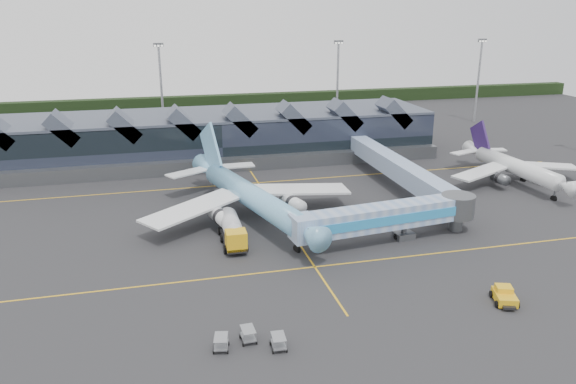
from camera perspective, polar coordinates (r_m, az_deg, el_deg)
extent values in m
plane|color=#272729|center=(77.02, 1.02, -5.09)|extent=(260.00, 260.00, 0.00)
cube|color=gold|center=(70.03, 2.73, -7.61)|extent=(120.00, 0.25, 0.01)
cube|color=gold|center=(102.64, -3.05, 0.95)|extent=(120.00, 0.25, 0.01)
cube|color=gold|center=(86.00, -0.72, -2.52)|extent=(0.25, 60.00, 0.01)
cube|color=black|center=(181.44, -8.16, 9.07)|extent=(260.00, 4.00, 4.00)
cube|color=black|center=(119.87, -7.31, 5.59)|extent=(90.00, 20.00, 9.00)
cube|color=#464E5E|center=(118.93, -7.40, 7.80)|extent=(90.00, 20.00, 0.60)
cube|color=#585B5F|center=(110.05, -6.53, 2.76)|extent=(90.00, 2.50, 2.60)
cube|color=#464E5E|center=(112.34, -21.86, 6.07)|extent=(6.43, 6.00, 6.43)
cube|color=#464E5E|center=(111.36, -16.24, 6.56)|extent=(6.43, 6.00, 6.43)
cube|color=#464E5E|center=(111.46, -10.55, 6.99)|extent=(6.43, 6.00, 6.43)
cube|color=#464E5E|center=(112.64, -4.93, 7.35)|extent=(6.43, 6.00, 6.43)
cube|color=#464E5E|center=(114.86, 0.54, 7.63)|extent=(6.43, 6.00, 6.43)
cube|color=#464E5E|center=(118.08, 5.76, 7.83)|extent=(6.43, 6.00, 6.43)
cube|color=#464E5E|center=(122.20, 10.67, 7.97)|extent=(6.43, 6.00, 6.43)
cylinder|color=#96989E|center=(141.62, -12.72, 9.92)|extent=(0.56, 0.56, 22.00)
cube|color=#585B5F|center=(140.52, -13.04, 14.36)|extent=(2.40, 0.50, 0.90)
cylinder|color=#96989E|center=(149.66, 5.04, 10.72)|extent=(0.56, 0.56, 22.00)
cube|color=#585B5F|center=(148.62, 5.16, 14.93)|extent=(2.40, 0.50, 0.90)
cylinder|color=#96989E|center=(165.30, 18.74, 10.56)|extent=(0.56, 0.56, 22.00)
cube|color=#585B5F|center=(164.36, 19.14, 14.35)|extent=(2.40, 0.50, 0.90)
cylinder|color=#6AA6D8|center=(83.63, -3.68, -0.47)|extent=(10.88, 27.89, 3.45)
cone|color=#6AA6D8|center=(70.18, 2.26, -4.21)|extent=(4.62, 5.55, 3.45)
cube|color=black|center=(69.43, 2.53, -3.82)|extent=(1.35, 0.68, 0.48)
cone|color=#6AA6D8|center=(98.63, -8.11, 2.48)|extent=(5.05, 7.09, 3.45)
cube|color=white|center=(81.62, -9.61, -1.62)|extent=(15.96, 13.03, 1.14)
cube|color=white|center=(88.78, 1.11, 0.28)|extent=(15.91, 5.84, 1.14)
cylinder|color=white|center=(80.13, -6.81, -2.53)|extent=(3.36, 5.20, 2.14)
cylinder|color=white|center=(85.06, 0.50, -1.15)|extent=(3.36, 5.20, 2.14)
cube|color=#6AA6D8|center=(96.27, -7.85, 4.32)|extent=(2.78, 8.63, 9.52)
cube|color=white|center=(96.13, -10.19, 1.95)|extent=(7.64, 5.99, 0.23)
cube|color=white|center=(99.14, -5.57, 2.66)|extent=(7.28, 3.00, 0.23)
cylinder|color=#585B5F|center=(73.76, 0.92, -5.35)|extent=(0.25, 0.25, 2.00)
cylinder|color=#585B5F|center=(84.41, -5.79, -2.31)|extent=(0.25, 0.25, 2.00)
cylinder|color=#585B5F|center=(86.78, -2.26, -1.64)|extent=(0.25, 0.25, 2.00)
cylinder|color=black|center=(74.02, 0.92, -5.80)|extent=(0.74, 1.34, 1.28)
cylinder|color=white|center=(109.07, 22.24, 2.34)|extent=(4.21, 20.46, 2.90)
cone|color=white|center=(100.68, 26.47, 0.51)|extent=(3.12, 3.66, 2.90)
cube|color=black|center=(100.22, 26.69, 0.77)|extent=(1.12, 0.41, 0.48)
cone|color=white|center=(118.46, 18.47, 4.07)|extent=(3.20, 4.82, 2.90)
cube|color=white|center=(105.75, 19.05, 1.95)|extent=(12.61, 7.97, 0.97)
cube|color=white|center=(114.26, 24.55, 2.46)|extent=(12.63, 6.63, 0.97)
cylinder|color=#585B5F|center=(105.51, 20.75, 1.31)|extent=(2.02, 3.59, 1.80)
cylinder|color=#585B5F|center=(111.27, 24.43, 1.69)|extent=(2.02, 3.59, 1.80)
cube|color=#321C54|center=(116.97, 18.93, 5.20)|extent=(0.86, 6.53, 7.07)
cube|color=white|center=(115.90, 17.40, 3.87)|extent=(5.89, 3.62, 0.24)
cube|color=white|center=(119.73, 19.98, 4.05)|extent=(5.81, 2.99, 0.24)
cylinder|color=#585B5F|center=(102.90, 25.42, -0.32)|extent=(0.27, 0.27, 1.68)
cylinder|color=#585B5F|center=(108.78, 20.80, 1.22)|extent=(0.27, 0.27, 1.68)
cylinder|color=#585B5F|center=(111.86, 22.79, 1.43)|extent=(0.27, 0.27, 1.68)
cylinder|color=black|center=(103.06, 25.38, -0.61)|extent=(0.50, 1.10, 1.08)
cube|color=#7C9DCF|center=(76.73, 9.75, -2.46)|extent=(21.89, 5.81, 3.14)
cube|color=#2A91D5|center=(75.40, 10.39, -2.88)|extent=(21.52, 2.71, 1.30)
cube|color=#7C9DCF|center=(71.69, 1.49, -3.71)|extent=(3.21, 3.78, 3.25)
cylinder|color=#585B5F|center=(79.03, 11.72, -3.41)|extent=(0.76, 0.76, 3.72)
cube|color=#585B5F|center=(79.54, 11.65, -4.33)|extent=(2.84, 2.46, 0.97)
cylinder|color=black|center=(79.03, 10.98, -4.52)|extent=(0.55, 1.02, 0.97)
cylinder|color=black|center=(80.14, 12.30, -4.28)|extent=(0.55, 1.02, 0.97)
cylinder|color=#585B5F|center=(83.19, 16.85, -1.35)|extent=(4.76, 4.76, 3.25)
cylinder|color=#585B5F|center=(83.81, 16.73, -2.55)|extent=(1.95, 1.95, 3.72)
cube|color=black|center=(76.79, -5.67, -4.59)|extent=(2.80, 9.96, 0.55)
cube|color=yellow|center=(72.92, -5.29, -4.87)|extent=(2.68, 2.46, 2.42)
cube|color=black|center=(71.90, -5.21, -4.74)|extent=(2.43, 0.20, 1.10)
cylinder|color=silver|center=(77.45, -5.83, -3.20)|extent=(2.63, 6.43, 2.53)
sphere|color=silver|center=(80.41, -6.14, -2.39)|extent=(2.42, 2.42, 2.42)
sphere|color=silver|center=(74.50, -5.51, -4.08)|extent=(2.42, 2.42, 2.42)
cylinder|color=black|center=(73.74, -6.37, -5.85)|extent=(0.40, 1.11, 1.10)
cylinder|color=black|center=(74.07, -4.25, -5.67)|extent=(0.40, 1.11, 1.10)
cylinder|color=black|center=(77.26, -6.73, -4.70)|extent=(0.40, 1.11, 1.10)
cylinder|color=black|center=(77.57, -4.71, -4.54)|extent=(0.40, 1.11, 1.10)
cylinder|color=black|center=(79.79, -6.97, -3.95)|extent=(0.40, 1.11, 1.10)
cylinder|color=black|center=(80.09, -5.01, -3.79)|extent=(0.40, 1.11, 1.10)
cube|color=yellow|center=(66.20, 21.14, -9.92)|extent=(3.03, 3.85, 0.94)
cube|color=yellow|center=(66.36, 21.08, -9.16)|extent=(2.08, 1.96, 0.66)
cube|color=black|center=(64.81, 21.54, -10.84)|extent=(1.48, 1.13, 0.28)
cylinder|color=black|center=(65.08, 20.45, -10.62)|extent=(0.51, 0.80, 0.75)
cylinder|color=black|center=(65.71, 22.29, -10.57)|extent=(0.51, 0.80, 0.75)
cylinder|color=black|center=(66.98, 19.96, -9.71)|extent=(0.51, 0.80, 0.75)
cylinder|color=black|center=(67.59, 21.74, -9.67)|extent=(0.51, 0.80, 0.75)
cube|color=#95989D|center=(55.70, -4.07, -14.46)|extent=(1.32, 2.00, 0.13)
cube|color=#95989D|center=(55.25, -4.09, -13.73)|extent=(1.32, 2.00, 0.07)
cylinder|color=black|center=(56.57, -3.54, -14.27)|extent=(0.12, 0.32, 0.32)
cube|color=#95989D|center=(54.53, -0.97, -15.20)|extent=(1.35, 2.01, 0.13)
cube|color=#95989D|center=(54.07, -0.97, -14.46)|extent=(1.35, 2.01, 0.07)
cylinder|color=black|center=(55.39, -0.39, -15.02)|extent=(0.12, 0.32, 0.32)
cube|color=#95989D|center=(54.78, -6.81, -15.17)|extent=(1.61, 2.16, 0.13)
cube|color=#95989D|center=(54.32, -6.84, -14.43)|extent=(1.61, 2.16, 0.07)
cylinder|color=black|center=(55.50, -6.03, -15.06)|extent=(0.17, 0.33, 0.32)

